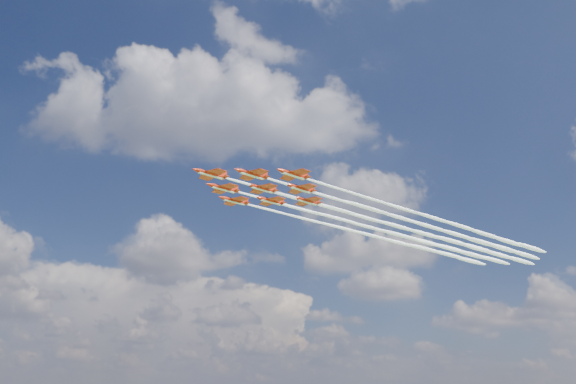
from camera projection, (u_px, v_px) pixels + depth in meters
name	position (u px, v px, depth m)	size (l,w,h in m)	color
jet_lead	(372.00, 219.00, 193.67)	(107.44, 88.89, 2.80)	red
jet_row2_port	(405.00, 219.00, 193.77)	(107.44, 88.89, 2.80)	red
jet_row2_starb	(374.00, 228.00, 204.19)	(107.44, 88.89, 2.80)	red
jet_row3_port	(438.00, 219.00, 193.87)	(107.44, 88.89, 2.80)	red
jet_row3_centre	(405.00, 228.00, 204.28)	(107.44, 88.89, 2.80)	red
jet_row3_starb	(375.00, 237.00, 214.70)	(107.44, 88.89, 2.80)	red
jet_row4_port	(436.00, 228.00, 204.38)	(107.44, 88.89, 2.80)	red
jet_row4_starb	(405.00, 237.00, 214.80)	(107.44, 88.89, 2.80)	red
jet_tail	(435.00, 237.00, 214.90)	(107.44, 88.89, 2.80)	red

